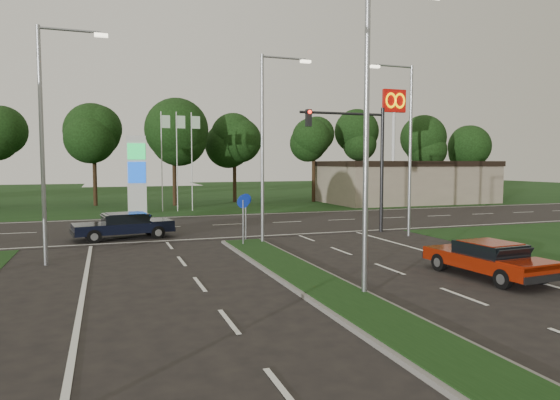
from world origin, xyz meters
name	(u,v)px	position (x,y,z in m)	size (l,w,h in m)	color
ground	(492,387)	(0.00, 0.00, 0.00)	(160.00, 160.00, 0.00)	black
verge_far	(161,195)	(0.00, 55.00, 0.00)	(160.00, 50.00, 0.02)	black
cross_road	(212,225)	(0.00, 24.00, 0.00)	(160.00, 12.00, 0.02)	black
median_kerb	(375,317)	(0.00, 4.00, 0.06)	(2.00, 26.00, 0.12)	slate
commercial_building	(406,182)	(22.00, 36.00, 2.00)	(16.00, 9.00, 4.00)	gray
streetlight_median_near	(373,122)	(1.00, 6.00, 5.08)	(2.53, 0.22, 9.00)	gray
streetlight_median_far	(266,138)	(1.00, 16.00, 5.08)	(2.53, 0.22, 9.00)	gray
streetlight_left_far	(47,132)	(-8.30, 14.00, 5.08)	(2.53, 0.22, 9.00)	gray
streetlight_right_far	(407,141)	(8.80, 16.00, 5.08)	(2.53, 0.22, 9.00)	gray
traffic_signal	(362,150)	(7.19, 18.00, 4.65)	(5.10, 0.42, 7.00)	black
median_signs	(244,209)	(0.00, 16.40, 1.71)	(1.16, 1.76, 2.38)	gray
gas_pylon	(140,172)	(-3.79, 33.05, 3.20)	(5.80, 1.26, 8.00)	silver
mcdonalds_sign	(394,117)	(18.00, 31.97, 7.99)	(2.20, 0.47, 10.40)	silver
treeline_far	(178,131)	(0.10, 39.93, 6.83)	(6.00, 6.00, 9.90)	black
red_sedan	(488,258)	(6.00, 6.80, 0.66)	(2.14, 4.59, 1.23)	maroon
navy_sedan	(124,225)	(-5.45, 20.00, 0.72)	(5.10, 2.70, 1.33)	black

